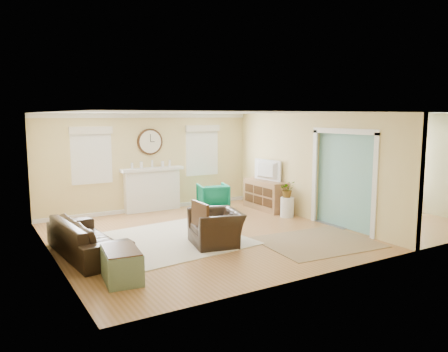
{
  "coord_description": "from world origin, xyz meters",
  "views": [
    {
      "loc": [
        -5.73,
        -7.99,
        2.54
      ],
      "look_at": [
        -0.8,
        0.3,
        1.2
      ],
      "focal_mm": 35.0,
      "sensor_mm": 36.0,
      "label": 1
    }
  ],
  "objects_px": {
    "eames_chair": "(216,228)",
    "dining_table": "(334,199)",
    "sofa": "(87,237)",
    "credenza": "(265,195)",
    "green_chair": "(213,197)"
  },
  "relations": [
    {
      "from": "eames_chair",
      "to": "dining_table",
      "type": "relative_size",
      "value": 0.57
    },
    {
      "from": "eames_chair",
      "to": "dining_table",
      "type": "height_order",
      "value": "eames_chair"
    },
    {
      "from": "sofa",
      "to": "credenza",
      "type": "distance_m",
      "value": 5.34
    },
    {
      "from": "green_chair",
      "to": "credenza",
      "type": "xyz_separation_m",
      "value": [
        1.26,
        -0.66,
        0.04
      ]
    },
    {
      "from": "dining_table",
      "to": "eames_chair",
      "type": "bearing_deg",
      "value": 112.67
    },
    {
      "from": "eames_chair",
      "to": "credenza",
      "type": "relative_size",
      "value": 0.73
    },
    {
      "from": "sofa",
      "to": "eames_chair",
      "type": "bearing_deg",
      "value": -110.44
    },
    {
      "from": "green_chair",
      "to": "credenza",
      "type": "distance_m",
      "value": 1.42
    },
    {
      "from": "eames_chair",
      "to": "sofa",
      "type": "bearing_deg",
      "value": -93.41
    },
    {
      "from": "credenza",
      "to": "dining_table",
      "type": "xyz_separation_m",
      "value": [
        1.46,
        -1.11,
        -0.08
      ]
    },
    {
      "from": "sofa",
      "to": "eames_chair",
      "type": "distance_m",
      "value": 2.43
    },
    {
      "from": "credenza",
      "to": "dining_table",
      "type": "relative_size",
      "value": 0.79
    },
    {
      "from": "sofa",
      "to": "dining_table",
      "type": "relative_size",
      "value": 1.23
    },
    {
      "from": "eames_chair",
      "to": "green_chair",
      "type": "distance_m",
      "value": 3.2
    },
    {
      "from": "credenza",
      "to": "sofa",
      "type": "bearing_deg",
      "value": -163.53
    }
  ]
}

